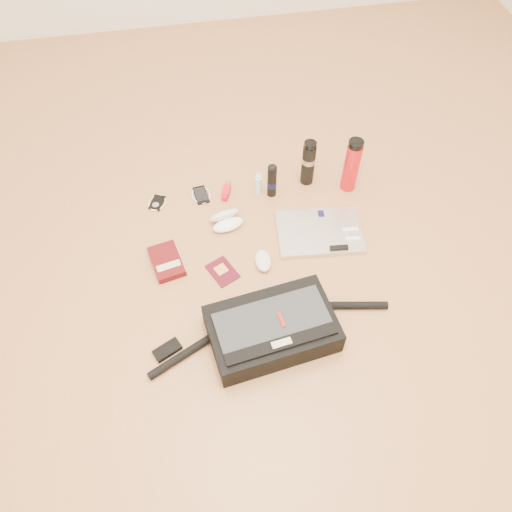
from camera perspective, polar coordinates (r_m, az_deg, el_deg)
name	(u,v)px	position (r m, az deg, el deg)	size (l,w,h in m)	color
ground	(268,269)	(2.10, 1.40, -1.55)	(4.00, 4.00, 0.00)	#B37A4A
messenger_bag	(271,329)	(1.88, 1.77, -8.34)	(0.96, 0.35, 0.13)	black
laptop	(320,232)	(2.22, 7.29, 2.72)	(0.39, 0.29, 0.04)	silver
book	(167,261)	(2.13, -10.14, -0.61)	(0.15, 0.20, 0.03)	#4B0A0D
passport	(222,271)	(2.09, -3.86, -1.77)	(0.14, 0.16, 0.01)	#450916
mouse	(263,261)	(2.10, 0.81, -0.53)	(0.07, 0.12, 0.04)	silver
sunglasses_case	(226,220)	(2.23, -3.43, 4.12)	(0.17, 0.15, 0.08)	white
ipod	(157,203)	(2.37, -11.24, 5.99)	(0.10, 0.11, 0.01)	black
phone	(201,195)	(2.37, -6.30, 6.96)	(0.10, 0.12, 0.01)	black
inhaler	(226,191)	(2.37, -3.40, 7.48)	(0.06, 0.12, 0.03)	#B2191E
spray_bottle	(259,184)	(2.34, 0.29, 8.19)	(0.04, 0.04, 0.12)	#B5E5F6
aerosol_can	(272,180)	(2.30, 1.83, 8.63)	(0.06, 0.06, 0.18)	black
thermos_black	(308,163)	(2.36, 6.00, 10.58)	(0.08, 0.08, 0.24)	black
thermos_red	(352,165)	(2.35, 10.87, 10.14)	(0.09, 0.09, 0.28)	red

